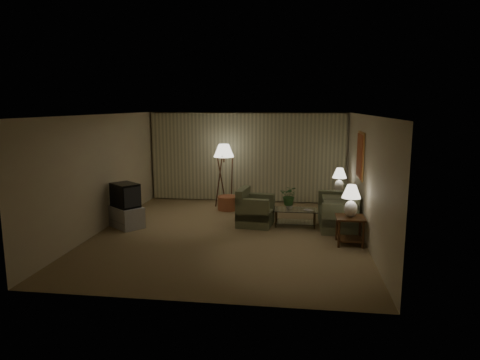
% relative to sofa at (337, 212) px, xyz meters
% --- Properties ---
extents(ground, '(7.00, 7.00, 0.00)m').
position_rel_sofa_xyz_m(ground, '(-2.50, -0.93, -0.36)').
color(ground, olive).
rests_on(ground, ground).
extents(room_shell, '(6.04, 7.02, 2.72)m').
position_rel_sofa_xyz_m(room_shell, '(-2.48, 0.57, 1.39)').
color(room_shell, beige).
rests_on(room_shell, ground).
extents(sofa, '(1.64, 0.84, 0.72)m').
position_rel_sofa_xyz_m(sofa, '(0.00, 0.00, 0.00)').
color(sofa, '#768059').
rests_on(sofa, ground).
extents(armchair, '(1.04, 1.01, 0.72)m').
position_rel_sofa_xyz_m(armchair, '(-1.97, -0.15, -0.00)').
color(armchair, '#768059').
rests_on(armchair, ground).
extents(side_table_near, '(0.59, 0.59, 0.60)m').
position_rel_sofa_xyz_m(side_table_near, '(0.15, -1.35, 0.06)').
color(side_table_near, '#3B2410').
rests_on(side_table_near, ground).
extents(side_table_far, '(0.53, 0.44, 0.60)m').
position_rel_sofa_xyz_m(side_table_far, '(0.15, 1.25, 0.04)').
color(side_table_far, '#3B2410').
rests_on(side_table_far, ground).
extents(table_lamp_near, '(0.39, 0.39, 0.68)m').
position_rel_sofa_xyz_m(table_lamp_near, '(0.15, -1.35, 0.64)').
color(table_lamp_near, white).
rests_on(table_lamp_near, side_table_near).
extents(table_lamp_far, '(0.38, 0.38, 0.65)m').
position_rel_sofa_xyz_m(table_lamp_far, '(0.15, 1.25, 0.62)').
color(table_lamp_far, white).
rests_on(table_lamp_far, side_table_far).
extents(coffee_table, '(1.06, 0.58, 0.41)m').
position_rel_sofa_xyz_m(coffee_table, '(-1.00, -0.10, -0.09)').
color(coffee_table, silver).
rests_on(coffee_table, ground).
extents(tv_cabinet, '(1.39, 1.39, 0.50)m').
position_rel_sofa_xyz_m(tv_cabinet, '(-5.05, -0.72, -0.11)').
color(tv_cabinet, '#B3B3B6').
rests_on(tv_cabinet, ground).
extents(crt_tv, '(1.12, 1.12, 0.57)m').
position_rel_sofa_xyz_m(crt_tv, '(-5.05, -0.72, 0.42)').
color(crt_tv, black).
rests_on(crt_tv, tv_cabinet).
extents(floor_lamp, '(0.59, 0.59, 1.81)m').
position_rel_sofa_xyz_m(floor_lamp, '(-3.08, 1.78, 0.58)').
color(floor_lamp, '#3B2410').
rests_on(floor_lamp, ground).
extents(ottoman, '(0.69, 0.69, 0.39)m').
position_rel_sofa_xyz_m(ottoman, '(-2.89, 1.31, -0.17)').
color(ottoman, '#AC543A').
rests_on(ottoman, ground).
extents(vase, '(0.18, 0.18, 0.17)m').
position_rel_sofa_xyz_m(vase, '(-1.15, -0.10, 0.14)').
color(vase, silver).
rests_on(vase, coffee_table).
extents(flowers, '(0.49, 0.45, 0.47)m').
position_rel_sofa_xyz_m(flowers, '(-1.15, -0.10, 0.46)').
color(flowers, '#33672E').
rests_on(flowers, vase).
extents(book, '(0.25, 0.26, 0.02)m').
position_rel_sofa_xyz_m(book, '(-0.75, -0.20, 0.06)').
color(book, olive).
rests_on(book, coffee_table).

